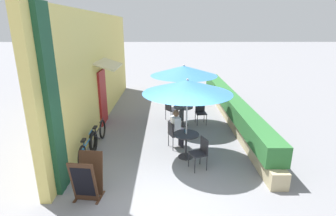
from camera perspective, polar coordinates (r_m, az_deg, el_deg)
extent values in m
plane|color=gray|center=(6.11, -1.26, -20.08)|extent=(120.00, 120.00, 0.00)
cube|color=#E0CC6B|center=(10.89, -14.57, 8.35)|extent=(0.24, 11.20, 4.20)
cube|color=#19472D|center=(6.19, -23.82, 0.76)|extent=(0.12, 0.56, 4.20)
cube|color=maroon|center=(10.53, -14.01, 2.25)|extent=(0.08, 0.96, 2.10)
cube|color=beige|center=(10.21, -12.83, 9.32)|extent=(0.78, 1.80, 0.30)
cube|color=tan|center=(11.23, 13.33, -1.15)|extent=(0.44, 10.20, 0.45)
cube|color=#2D6B33|center=(11.09, 13.51, 1.32)|extent=(0.60, 9.69, 0.56)
cylinder|color=#28282D|center=(7.92, 3.88, -10.51)|extent=(0.44, 0.44, 0.02)
cylinder|color=#28282D|center=(7.76, 3.93, -8.17)|extent=(0.06, 0.06, 0.72)
cylinder|color=#28282D|center=(7.61, 3.99, -5.74)|extent=(0.75, 0.75, 0.02)
cylinder|color=#B7B7BC|center=(7.46, 4.06, -2.86)|extent=(0.04, 0.04, 2.27)
cone|color=#387ABC|center=(7.17, 4.23, 4.69)|extent=(2.48, 2.48, 0.36)
sphere|color=#B7B7BC|center=(7.13, 4.26, 6.19)|extent=(0.07, 0.07, 0.07)
cube|color=#232328|center=(7.16, 6.53, -9.85)|extent=(0.52, 0.52, 0.04)
cube|color=#232328|center=(7.15, 7.89, -8.06)|extent=(0.17, 0.36, 0.42)
cylinder|color=#232328|center=(7.33, 4.52, -11.09)|extent=(0.02, 0.02, 0.45)
cylinder|color=#232328|center=(7.05, 5.87, -12.36)|extent=(0.02, 0.02, 0.45)
cylinder|color=#232328|center=(7.48, 7.02, -10.54)|extent=(0.02, 0.02, 0.45)
cylinder|color=#232328|center=(7.21, 8.45, -11.75)|extent=(0.02, 0.02, 0.45)
cube|color=#232328|center=(8.31, 1.75, -5.72)|extent=(0.52, 0.52, 0.04)
cube|color=#232328|center=(8.16, 0.57, -4.57)|extent=(0.17, 0.36, 0.42)
cylinder|color=#232328|center=(8.33, 3.38, -7.40)|extent=(0.02, 0.02, 0.45)
cylinder|color=#232328|center=(8.62, 2.33, -6.48)|extent=(0.02, 0.02, 0.45)
cylinder|color=#232328|center=(8.19, 1.10, -7.82)|extent=(0.02, 0.02, 0.45)
cylinder|color=#232328|center=(8.49, 0.11, -6.86)|extent=(0.02, 0.02, 0.45)
cylinder|color=#23232D|center=(8.40, 3.09, -7.08)|extent=(0.11, 0.11, 0.47)
cylinder|color=#23232D|center=(8.53, 2.62, -6.67)|extent=(0.11, 0.11, 0.47)
cube|color=#23232D|center=(8.32, 2.32, -5.12)|extent=(0.45, 0.41, 0.12)
cube|color=white|center=(8.18, 1.64, -3.62)|extent=(0.33, 0.40, 0.50)
sphere|color=brown|center=(8.06, 1.79, -1.14)|extent=(0.20, 0.20, 0.20)
cylinder|color=teal|center=(7.68, 3.92, -5.04)|extent=(0.07, 0.07, 0.09)
cylinder|color=#28282D|center=(10.33, 3.26, -3.60)|extent=(0.44, 0.44, 0.02)
cylinder|color=#28282D|center=(10.21, 3.29, -1.73)|extent=(0.06, 0.06, 0.72)
cylinder|color=#28282D|center=(10.10, 3.33, 0.19)|extent=(0.75, 0.75, 0.02)
cylinder|color=#B7B7BC|center=(9.98, 3.37, 2.43)|extent=(0.04, 0.04, 2.27)
cone|color=#387ABC|center=(9.77, 3.47, 8.13)|extent=(2.48, 2.48, 0.36)
sphere|color=#B7B7BC|center=(9.74, 3.49, 9.24)|extent=(0.07, 0.07, 0.07)
cube|color=#232328|center=(9.55, 1.85, -2.58)|extent=(0.53, 0.53, 0.04)
cube|color=#232328|center=(9.42, 2.91, -1.52)|extent=(0.18, 0.36, 0.42)
cylinder|color=#232328|center=(9.85, 1.24, -3.34)|extent=(0.02, 0.02, 0.45)
cylinder|color=#232328|center=(9.54, 0.44, -4.04)|extent=(0.02, 0.02, 0.45)
cylinder|color=#232328|center=(9.73, 3.21, -3.62)|extent=(0.02, 0.02, 0.45)
cylinder|color=#232328|center=(9.41, 2.47, -4.35)|extent=(0.02, 0.02, 0.45)
cube|color=#232328|center=(10.33, 7.20, -1.14)|extent=(0.44, 0.44, 0.04)
cube|color=#232328|center=(10.44, 7.00, 0.28)|extent=(0.38, 0.07, 0.42)
cylinder|color=#232328|center=(10.20, 6.42, -2.70)|extent=(0.02, 0.02, 0.45)
cylinder|color=#232328|center=(10.29, 8.37, -2.60)|extent=(0.02, 0.02, 0.45)
cylinder|color=#232328|center=(10.53, 5.97, -2.03)|extent=(0.02, 0.02, 0.45)
cylinder|color=#232328|center=(10.61, 7.86, -1.94)|extent=(0.02, 0.02, 0.45)
cube|color=#232328|center=(10.71, 0.83, -0.32)|extent=(0.56, 0.56, 0.04)
cube|color=#232328|center=(10.54, 0.04, 0.58)|extent=(0.25, 0.32, 0.42)
cylinder|color=#232328|center=(10.75, 2.17, -1.52)|extent=(0.02, 0.02, 0.45)
cylinder|color=#232328|center=(11.02, 0.99, -1.04)|extent=(0.02, 0.02, 0.45)
cylinder|color=#232328|center=(10.54, 0.65, -1.91)|extent=(0.02, 0.02, 0.45)
cylinder|color=#232328|center=(10.81, -0.51, -1.40)|extent=(0.02, 0.02, 0.45)
torus|color=black|center=(8.50, -16.15, -6.87)|extent=(0.06, 0.64, 0.64)
torus|color=black|center=(7.60, -18.17, -10.08)|extent=(0.06, 0.64, 0.64)
cylinder|color=#236BA8|center=(7.97, -17.21, -7.25)|extent=(0.05, 0.81, 0.04)
cylinder|color=#236BA8|center=(7.88, -17.47, -8.86)|extent=(0.04, 0.60, 0.39)
cylinder|color=#236BA8|center=(7.68, -17.85, -7.48)|extent=(0.04, 0.04, 0.22)
cube|color=black|center=(7.64, -17.93, -6.72)|extent=(0.10, 0.22, 0.05)
cylinder|color=#236BA8|center=(8.33, -16.42, -4.88)|extent=(0.03, 0.46, 0.03)
torus|color=black|center=(9.30, -14.07, -4.51)|extent=(0.07, 0.65, 0.65)
torus|color=black|center=(8.38, -15.83, -7.16)|extent=(0.07, 0.65, 0.65)
cylinder|color=black|center=(8.77, -15.00, -4.69)|extent=(0.06, 0.81, 0.04)
cylinder|color=black|center=(8.67, -15.23, -6.14)|extent=(0.05, 0.60, 0.39)
cylinder|color=black|center=(8.47, -15.55, -4.80)|extent=(0.04, 0.04, 0.23)
cube|color=black|center=(8.43, -15.61, -4.09)|extent=(0.10, 0.22, 0.05)
cylinder|color=black|center=(9.14, -14.29, -2.62)|extent=(0.04, 0.46, 0.03)
cube|color=#422819|center=(6.42, -16.44, -13.33)|extent=(0.58, 0.30, 1.02)
cube|color=black|center=(6.42, -16.39, -13.08)|extent=(0.47, 0.21, 0.77)
cube|color=#422819|center=(6.11, -17.91, -15.17)|extent=(0.58, 0.30, 1.02)
cube|color=black|center=(6.08, -18.00, -15.10)|extent=(0.47, 0.21, 0.77)
cube|color=#422819|center=(6.44, -14.51, -18.33)|extent=(0.12, 0.48, 0.02)
cube|color=#422819|center=(6.63, -18.90, -17.63)|extent=(0.12, 0.48, 0.02)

